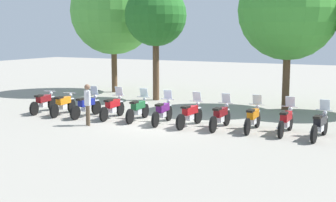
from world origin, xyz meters
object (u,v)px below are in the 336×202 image
(motorcycle_5, at_px, (163,111))
(motorcycle_10, at_px, (320,125))
(motorcycle_7, at_px, (220,116))
(motorcycle_1, at_px, (63,104))
(tree_0, at_px, (113,12))
(motorcycle_8, at_px, (253,118))
(person_0, at_px, (88,101))
(motorcycle_6, at_px, (190,114))
(motorcycle_2, at_px, (86,106))
(tree_1, at_px, (156,16))
(tree_2, at_px, (289,10))
(motorcycle_0, at_px, (43,102))
(motorcycle_9, at_px, (286,120))
(motorcycle_4, at_px, (138,109))
(motorcycle_3, at_px, (113,107))

(motorcycle_5, height_order, motorcycle_10, same)
(motorcycle_5, height_order, motorcycle_7, same)
(motorcycle_1, height_order, tree_0, tree_0)
(motorcycle_8, height_order, person_0, person_0)
(motorcycle_5, relative_size, motorcycle_6, 1.00)
(motorcycle_2, xyz_separation_m, tree_1, (0.25, 6.15, 4.21))
(tree_1, bearing_deg, person_0, -82.61)
(tree_0, relative_size, tree_2, 1.06)
(person_0, bearing_deg, motorcycle_6, -34.51)
(tree_0, bearing_deg, motorcycle_6, -41.53)
(motorcycle_8, bearing_deg, motorcycle_0, 90.26)
(motorcycle_0, relative_size, tree_2, 0.30)
(motorcycle_0, distance_m, motorcycle_7, 8.91)
(motorcycle_9, bearing_deg, motorcycle_0, 92.27)
(motorcycle_5, distance_m, motorcycle_6, 1.28)
(motorcycle_4, distance_m, motorcycle_8, 5.09)
(person_0, distance_m, tree_1, 8.63)
(motorcycle_3, xyz_separation_m, tree_0, (-5.11, 7.85, 4.60))
(motorcycle_5, distance_m, motorcycle_10, 6.37)
(motorcycle_7, height_order, tree_2, tree_2)
(motorcycle_0, relative_size, motorcycle_8, 0.99)
(motorcycle_2, bearing_deg, tree_1, -2.10)
(motorcycle_3, distance_m, motorcycle_6, 3.82)
(motorcycle_3, xyz_separation_m, motorcycle_6, (3.82, -0.07, 0.00))
(motorcycle_0, height_order, motorcycle_3, motorcycle_3)
(motorcycle_4, bearing_deg, motorcycle_3, 87.84)
(motorcycle_4, xyz_separation_m, tree_0, (-6.39, 7.77, 4.60))
(motorcycle_0, relative_size, person_0, 1.27)
(motorcycle_5, xyz_separation_m, motorcycle_8, (3.82, 0.29, 0.00))
(motorcycle_10, distance_m, tree_1, 12.27)
(motorcycle_0, relative_size, motorcycle_5, 0.99)
(motorcycle_4, xyz_separation_m, motorcycle_6, (2.55, -0.14, 0.00))
(motorcycle_7, bearing_deg, tree_2, -12.03)
(motorcycle_5, distance_m, motorcycle_7, 2.55)
(motorcycle_6, distance_m, motorcycle_8, 2.56)
(motorcycle_0, relative_size, tree_1, 0.34)
(motorcycle_7, distance_m, tree_1, 9.45)
(motorcycle_0, distance_m, motorcycle_6, 7.64)
(motorcycle_10, bearing_deg, motorcycle_7, 94.25)
(motorcycle_3, relative_size, motorcycle_5, 1.00)
(tree_1, bearing_deg, tree_0, 154.79)
(motorcycle_9, relative_size, tree_2, 0.30)
(motorcycle_0, xyz_separation_m, motorcycle_5, (6.36, 0.19, 0.01))
(motorcycle_2, xyz_separation_m, motorcycle_5, (3.81, 0.20, 0.00))
(motorcycle_9, relative_size, person_0, 1.28)
(motorcycle_0, bearing_deg, motorcycle_10, -98.70)
(motorcycle_5, height_order, tree_0, tree_0)
(motorcycle_3, bearing_deg, tree_1, 4.13)
(motorcycle_1, xyz_separation_m, motorcycle_10, (11.45, 0.37, 0.01))
(motorcycle_0, relative_size, motorcycle_6, 0.99)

